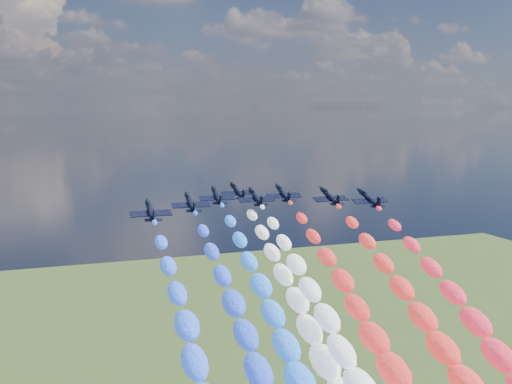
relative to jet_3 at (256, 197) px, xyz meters
name	(u,v)px	position (x,y,z in m)	size (l,w,h in m)	color
jet_0	(151,211)	(-30.78, -13.17, 0.00)	(9.81, 13.16, 2.90)	black
jet_1	(190,203)	(-19.00, -3.58, 0.00)	(9.81, 13.16, 2.90)	black
jet_2	(217,196)	(-9.25, 6.35, 0.00)	(9.81, 13.16, 2.90)	black
trail_2	(295,378)	(-9.25, -50.28, -28.78)	(7.35, 110.06, 61.31)	blue
jet_3	(256,197)	(0.00, 0.00, 0.00)	(9.81, 13.16, 2.90)	black
jet_4	(238,191)	(-1.03, 13.33, 0.00)	(9.81, 13.16, 2.90)	black
trail_4	(318,359)	(-1.03, -43.31, -28.78)	(7.35, 110.06, 61.31)	white
jet_5	(283,194)	(9.72, 4.46, 0.00)	(9.81, 13.16, 2.90)	black
trail_5	(384,369)	(9.72, -52.18, -28.78)	(7.35, 110.06, 61.31)	red
jet_6	(330,197)	(19.49, -5.53, 0.00)	(9.81, 13.16, 2.90)	black
trail_6	(455,382)	(19.49, -62.17, -28.78)	(7.35, 110.06, 61.31)	red
jet_7	(369,199)	(27.84, -12.18, 0.00)	(9.81, 13.16, 2.90)	black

